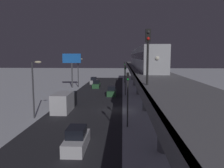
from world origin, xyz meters
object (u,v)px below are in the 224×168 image
Objects in this scene: sedan_green_2 at (112,92)px; traffic_light_far at (125,69)px; subway_train at (142,58)px; rail_signal at (148,47)px; sedan_green at (96,85)px; sedan_silver at (94,81)px; sedan_white at (77,140)px; traffic_light_mid at (125,75)px; box_truck at (64,101)px; commercial_billboard at (72,62)px; traffic_light_near at (128,92)px.

traffic_light_far is (-2.90, -22.21, 3.40)m from sedan_green_2.
subway_train is 9.22× the size of rail_signal.
sedan_silver is at bearing -77.95° from sedan_green.
subway_train is at bearing 71.82° from sedan_white.
sedan_silver is 21.76m from traffic_light_mid.
sedan_green_2 is 22.66m from traffic_light_far.
box_truck reaches higher than sedan_green_2.
traffic_light_far is at bearing -88.71° from rail_signal.
sedan_green is 1.00× the size of sedan_green_2.
sedan_silver is at bearing -64.36° from traffic_light_mid.
sedan_green is at bearing 55.09° from traffic_light_far.
sedan_green_2 is 16.60m from commercial_billboard.
rail_signal is at bearing -82.32° from sedan_green_2.
sedan_silver is at bearing 95.55° from sedan_white.
sedan_green_2 is at bearing 111.85° from sedan_green.
traffic_light_far is (0.00, -21.69, 0.00)m from traffic_light_mid.
traffic_light_near is at bearing 90.00° from traffic_light_far.
sedan_silver is at bearing -116.74° from commercial_billboard.
commercial_billboard is (16.97, -14.49, -1.12)m from subway_train.
rail_signal reaches higher than sedan_silver.
traffic_light_near is (-9.50, 7.85, 2.85)m from box_truck.
sedan_green is at bearing -94.61° from box_truck.
sedan_silver is at bearing 107.83° from sedan_green_2.
traffic_light_far is at bearing -166.04° from sedan_silver.
traffic_light_mid reaches higher than sedan_green.
traffic_light_near is 1.00× the size of traffic_light_far.
sedan_green_2 is at bearing 86.25° from sedan_white.
traffic_light_far is (-7.50, -10.75, 3.41)m from sedan_green.
sedan_white is at bearing 84.60° from traffic_light_far.
sedan_green_2 is 4.50m from traffic_light_mid.
rail_signal reaches higher than traffic_light_mid.
sedan_white is at bearing -93.75° from sedan_green_2.
sedan_white is at bearing 80.47° from traffic_light_mid.
rail_signal reaches higher than sedan_green_2.
box_truck is (12.67, 9.80, -6.61)m from subway_train.
traffic_light_mid reaches higher than sedan_green_2.
subway_train is 26.89m from rail_signal.
subway_train is 8.55× the size of sedan_green.
sedan_green is 8.74m from commercial_billboard.
traffic_light_near is 0.72× the size of commercial_billboard.
commercial_billboard is at bearing 103.31° from sedan_white.
box_truck is 1.16× the size of traffic_light_far.
sedan_green_2 is at bearing -82.32° from rail_signal.
traffic_light_near reaches higher than sedan_green_2.
traffic_light_near is at bearing 102.94° from sedan_green.
traffic_light_far reaches higher than box_truck.
sedan_white is 14.97m from box_truck.
subway_train reaches higher than sedan_silver.
traffic_light_mid is at bearing 10.27° from sedan_green_2.
sedan_green_2 is (6.07, -3.51, -7.15)m from subway_train.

